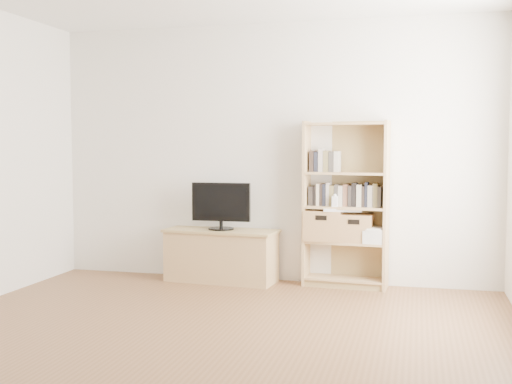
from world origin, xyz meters
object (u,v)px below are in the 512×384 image
(tv_stand, at_px, (221,257))
(television, at_px, (221,207))
(bookshelf, at_px, (346,204))
(baby_monitor, at_px, (335,202))
(laptop, at_px, (343,209))
(basket_right, at_px, (356,228))
(basket_left, at_px, (324,225))

(tv_stand, distance_m, television, 0.51)
(bookshelf, height_order, television, bookshelf)
(baby_monitor, height_order, laptop, baby_monitor)
(tv_stand, distance_m, basket_right, 1.38)
(bookshelf, height_order, laptop, bookshelf)
(baby_monitor, height_order, basket_left, baby_monitor)
(bookshelf, xyz_separation_m, laptop, (-0.03, -0.00, -0.05))
(television, distance_m, baby_monitor, 1.15)
(bookshelf, relative_size, basket_right, 4.97)
(tv_stand, distance_m, bookshelf, 1.36)
(baby_monitor, relative_size, laptop, 0.28)
(television, bearing_deg, bookshelf, 1.97)
(basket_left, xyz_separation_m, laptop, (0.18, -0.02, 0.16))
(television, height_order, baby_monitor, television)
(baby_monitor, bearing_deg, basket_left, 146.14)
(basket_left, bearing_deg, laptop, -3.27)
(basket_right, distance_m, laptop, 0.22)
(television, distance_m, laptop, 1.22)
(tv_stand, distance_m, baby_monitor, 1.29)
(laptop, bearing_deg, bookshelf, 2.55)
(bookshelf, xyz_separation_m, basket_left, (-0.21, 0.01, -0.21))
(baby_monitor, height_order, basket_right, baby_monitor)
(basket_left, bearing_deg, basket_right, -2.53)
(basket_right, bearing_deg, basket_left, 178.05)
(basket_left, bearing_deg, tv_stand, -174.15)
(baby_monitor, distance_m, basket_right, 0.33)
(tv_stand, xyz_separation_m, basket_right, (1.34, 0.05, 0.33))
(bookshelf, height_order, baby_monitor, bookshelf)
(basket_right, bearing_deg, baby_monitor, -157.61)
(tv_stand, relative_size, laptop, 3.04)
(bookshelf, distance_m, baby_monitor, 0.13)
(television, xyz_separation_m, basket_left, (1.03, 0.07, -0.17))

